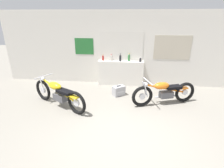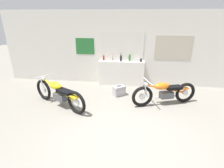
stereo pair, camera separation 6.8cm
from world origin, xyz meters
name	(u,v)px [view 1 (the left image)]	position (x,y,z in m)	size (l,w,h in m)	color
ground_plane	(122,140)	(0.00, 0.00, 0.00)	(24.00, 24.00, 0.00)	gray
wall_back	(128,49)	(0.00, 3.51, 1.40)	(10.00, 0.07, 2.80)	silver
sill_counter	(121,73)	(-0.26, 3.33, 0.48)	(1.75, 0.28, 0.97)	silver
bottle_leftmost	(103,58)	(-0.96, 3.36, 1.07)	(0.06, 0.06, 0.23)	maroon
bottle_left_center	(111,58)	(-0.64, 3.37, 1.07)	(0.09, 0.09, 0.24)	#B7B2A8
bottle_center	(120,58)	(-0.28, 3.31, 1.10)	(0.08, 0.08, 0.30)	black
bottle_right_center	(129,58)	(0.04, 3.37, 1.10)	(0.07, 0.07, 0.30)	#23662D
bottle_rightmost	(140,60)	(0.47, 3.31, 1.04)	(0.08, 0.08, 0.17)	black
motorcycle_yellow	(58,94)	(-1.99, 1.34, 0.42)	(1.99, 1.15, 0.86)	black
motorcycle_orange	(164,92)	(1.19, 1.86, 0.40)	(2.01, 0.88, 0.82)	black
hard_case_silver	(119,91)	(-0.25, 2.33, 0.17)	(0.47, 0.44, 0.36)	#9E9EA3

